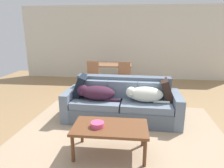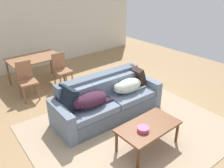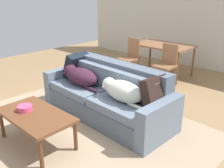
{
  "view_description": "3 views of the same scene",
  "coord_description": "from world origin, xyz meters",
  "px_view_note": "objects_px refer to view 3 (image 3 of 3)",
  "views": [
    {
      "loc": [
        0.2,
        -3.56,
        1.79
      ],
      "look_at": [
        -0.19,
        0.29,
        0.75
      ],
      "focal_mm": 31.5,
      "sensor_mm": 36.0,
      "label": 1
    },
    {
      "loc": [
        -2.59,
        -2.99,
        2.76
      ],
      "look_at": [
        0.22,
        0.35,
        0.64
      ],
      "focal_mm": 36.61,
      "sensor_mm": 36.0,
      "label": 2
    },
    {
      "loc": [
        2.6,
        -2.4,
        1.94
      ],
      "look_at": [
        0.08,
        0.31,
        0.56
      ],
      "focal_mm": 39.64,
      "sensor_mm": 36.0,
      "label": 3
    }
  ],
  "objects_px": {
    "throw_pillow_by_left_arm": "(76,66)",
    "throw_pillow_by_right_arm": "(156,93)",
    "bowl_on_coffee_table": "(25,108)",
    "dining_chair_near_right": "(167,63)",
    "dog_on_right_cushion": "(122,90)",
    "dining_chair_near_left": "(130,56)",
    "couch": "(108,96)",
    "dog_on_left_cushion": "(80,76)",
    "coffee_table": "(35,117)",
    "dining_table": "(163,47)"
  },
  "relations": [
    {
      "from": "throw_pillow_by_right_arm",
      "to": "throw_pillow_by_left_arm",
      "type": "bearing_deg",
      "value": 177.38
    },
    {
      "from": "couch",
      "to": "dining_chair_near_right",
      "type": "height_order",
      "value": "dining_chair_near_right"
    },
    {
      "from": "bowl_on_coffee_table",
      "to": "dining_chair_near_right",
      "type": "relative_size",
      "value": 0.22
    },
    {
      "from": "dog_on_left_cushion",
      "to": "coffee_table",
      "type": "height_order",
      "value": "dog_on_left_cushion"
    },
    {
      "from": "dog_on_left_cushion",
      "to": "dining_chair_near_right",
      "type": "height_order",
      "value": "dining_chair_near_right"
    },
    {
      "from": "bowl_on_coffee_table",
      "to": "throw_pillow_by_left_arm",
      "type": "bearing_deg",
      "value": 113.54
    },
    {
      "from": "throw_pillow_by_right_arm",
      "to": "dining_chair_near_right",
      "type": "xyz_separation_m",
      "value": [
        -0.94,
        1.85,
        -0.14
      ]
    },
    {
      "from": "dog_on_right_cushion",
      "to": "dining_table",
      "type": "distance_m",
      "value": 2.76
    },
    {
      "from": "couch",
      "to": "dining_chair_near_left",
      "type": "distance_m",
      "value": 2.07
    },
    {
      "from": "dog_on_right_cushion",
      "to": "dining_chair_near_right",
      "type": "distance_m",
      "value": 2.08
    },
    {
      "from": "couch",
      "to": "dog_on_left_cushion",
      "type": "relative_size",
      "value": 2.69
    },
    {
      "from": "throw_pillow_by_left_arm",
      "to": "dining_chair_near_right",
      "type": "distance_m",
      "value": 1.97
    },
    {
      "from": "throw_pillow_by_right_arm",
      "to": "bowl_on_coffee_table",
      "type": "bearing_deg",
      "value": -132.12
    },
    {
      "from": "dog_on_left_cushion",
      "to": "dining_chair_near_left",
      "type": "height_order",
      "value": "dining_chair_near_left"
    },
    {
      "from": "dog_on_right_cushion",
      "to": "dining_chair_near_left",
      "type": "distance_m",
      "value": 2.43
    },
    {
      "from": "dining_table",
      "to": "throw_pillow_by_right_arm",
      "type": "bearing_deg",
      "value": -60.11
    },
    {
      "from": "throw_pillow_by_left_arm",
      "to": "coffee_table",
      "type": "distance_m",
      "value": 1.58
    },
    {
      "from": "couch",
      "to": "throw_pillow_by_right_arm",
      "type": "relative_size",
      "value": 5.46
    },
    {
      "from": "couch",
      "to": "dining_table",
      "type": "distance_m",
      "value": 2.51
    },
    {
      "from": "couch",
      "to": "dog_on_left_cushion",
      "type": "distance_m",
      "value": 0.61
    },
    {
      "from": "dog_on_right_cushion",
      "to": "dining_chair_near_left",
      "type": "relative_size",
      "value": 0.91
    },
    {
      "from": "throw_pillow_by_right_arm",
      "to": "coffee_table",
      "type": "xyz_separation_m",
      "value": [
        -1.0,
        -1.27,
        -0.24
      ]
    },
    {
      "from": "coffee_table",
      "to": "throw_pillow_by_left_arm",
      "type": "bearing_deg",
      "value": 120.22
    },
    {
      "from": "dog_on_right_cushion",
      "to": "couch",
      "type": "bearing_deg",
      "value": 162.29
    },
    {
      "from": "couch",
      "to": "dog_on_left_cushion",
      "type": "height_order",
      "value": "couch"
    },
    {
      "from": "couch",
      "to": "dog_on_right_cushion",
      "type": "distance_m",
      "value": 0.54
    },
    {
      "from": "throw_pillow_by_right_arm",
      "to": "dining_table",
      "type": "height_order",
      "value": "throw_pillow_by_right_arm"
    },
    {
      "from": "throw_pillow_by_left_arm",
      "to": "throw_pillow_by_right_arm",
      "type": "distance_m",
      "value": 1.79
    },
    {
      "from": "throw_pillow_by_right_arm",
      "to": "dining_chair_near_left",
      "type": "xyz_separation_m",
      "value": [
        -1.89,
        1.8,
        -0.14
      ]
    },
    {
      "from": "dog_on_left_cushion",
      "to": "bowl_on_coffee_table",
      "type": "bearing_deg",
      "value": -75.52
    },
    {
      "from": "throw_pillow_by_left_arm",
      "to": "dining_chair_near_right",
      "type": "bearing_deg",
      "value": 64.39
    },
    {
      "from": "dog_on_right_cushion",
      "to": "dining_chair_near_left",
      "type": "bearing_deg",
      "value": 128.59
    },
    {
      "from": "bowl_on_coffee_table",
      "to": "dining_chair_near_left",
      "type": "height_order",
      "value": "dining_chair_near_left"
    },
    {
      "from": "dining_table",
      "to": "dining_chair_near_right",
      "type": "relative_size",
      "value": 1.48
    },
    {
      "from": "throw_pillow_by_right_arm",
      "to": "coffee_table",
      "type": "bearing_deg",
      "value": -128.32
    },
    {
      "from": "dog_on_left_cushion",
      "to": "dining_chair_near_right",
      "type": "bearing_deg",
      "value": 78.86
    },
    {
      "from": "throw_pillow_by_left_arm",
      "to": "coffee_table",
      "type": "height_order",
      "value": "throw_pillow_by_left_arm"
    },
    {
      "from": "dog_on_left_cushion",
      "to": "bowl_on_coffee_table",
      "type": "height_order",
      "value": "dog_on_left_cushion"
    },
    {
      "from": "coffee_table",
      "to": "dog_on_left_cushion",
      "type": "bearing_deg",
      "value": 110.71
    },
    {
      "from": "dining_chair_near_left",
      "to": "throw_pillow_by_right_arm",
      "type": "bearing_deg",
      "value": -38.48
    },
    {
      "from": "couch",
      "to": "dining_table",
      "type": "relative_size",
      "value": 1.76
    },
    {
      "from": "dining_table",
      "to": "dog_on_right_cushion",
      "type": "bearing_deg",
      "value": -70.19
    },
    {
      "from": "coffee_table",
      "to": "dining_chair_near_left",
      "type": "bearing_deg",
      "value": 106.13
    },
    {
      "from": "dog_on_right_cushion",
      "to": "dining_chair_near_right",
      "type": "xyz_separation_m",
      "value": [
        -0.48,
        2.02,
        -0.1
      ]
    },
    {
      "from": "dining_chair_near_right",
      "to": "coffee_table",
      "type": "bearing_deg",
      "value": -91.02
    },
    {
      "from": "throw_pillow_by_left_arm",
      "to": "dining_chair_near_right",
      "type": "xyz_separation_m",
      "value": [
        0.85,
        1.77,
        -0.15
      ]
    },
    {
      "from": "bowl_on_coffee_table",
      "to": "dining_table",
      "type": "relative_size",
      "value": 0.15
    },
    {
      "from": "coffee_table",
      "to": "bowl_on_coffee_table",
      "type": "bearing_deg",
      "value": -167.51
    },
    {
      "from": "dog_on_right_cushion",
      "to": "bowl_on_coffee_table",
      "type": "bearing_deg",
      "value": -119.81
    },
    {
      "from": "dog_on_right_cushion",
      "to": "dining_chair_near_right",
      "type": "height_order",
      "value": "dining_chair_near_right"
    }
  ]
}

